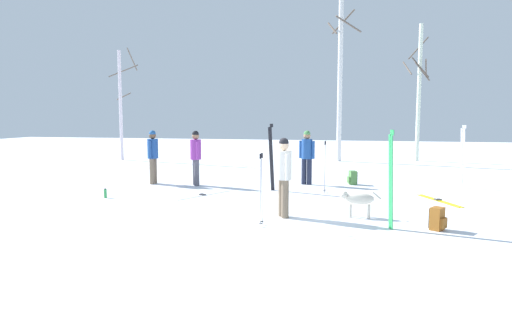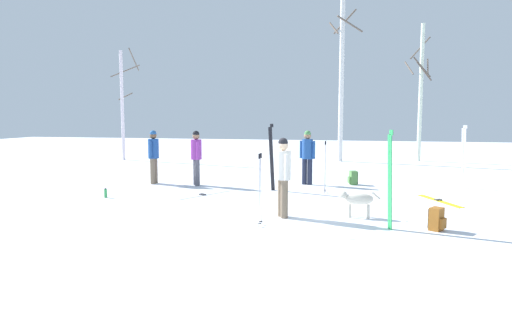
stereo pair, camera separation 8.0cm
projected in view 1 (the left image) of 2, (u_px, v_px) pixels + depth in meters
ground_plane at (257, 216)px, 9.70m from camera, size 60.00×60.00×0.00m
person_0 at (284, 172)px, 9.46m from camera, size 0.34×0.46×1.72m
person_1 at (307, 154)px, 13.99m from camera, size 0.51×0.34×1.72m
person_2 at (153, 153)px, 14.13m from camera, size 0.34×0.52×1.72m
person_3 at (196, 154)px, 13.79m from camera, size 0.34×0.45×1.72m
dog at (358, 199)px, 9.51m from camera, size 0.90×0.24×0.57m
ski_pair_planted_0 at (391, 180)px, 8.50m from camera, size 0.12×0.21×1.92m
ski_pair_planted_1 at (271, 158)px, 12.85m from camera, size 0.17×0.22×1.95m
ski_pair_planted_2 at (463, 157)px, 13.32m from camera, size 0.18×0.13×1.90m
ski_pair_lying_0 at (439, 201)px, 11.36m from camera, size 0.87×1.68×0.05m
ski_pair_lying_1 at (204, 195)px, 12.16m from camera, size 1.10×1.76×0.05m
ski_poles_0 at (261, 187)px, 8.71m from camera, size 0.07×0.26×1.45m
ski_poles_1 at (325, 165)px, 12.47m from camera, size 0.07×0.26×1.47m
backpack_0 at (438, 219)px, 8.45m from camera, size 0.34×0.33×0.44m
backpack_1 at (352, 178)px, 14.03m from camera, size 0.33×0.31×0.44m
water_bottle_0 at (105, 193)px, 11.78m from camera, size 0.08×0.08×0.25m
birch_tree_0 at (121, 103)px, 21.60m from camera, size 1.66×1.48×5.34m
birch_tree_1 at (340, 75)px, 20.81m from camera, size 1.58×1.60×7.90m
birch_tree_2 at (419, 90)px, 21.04m from camera, size 1.18×1.25×6.47m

